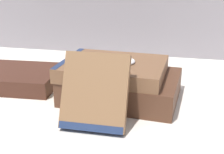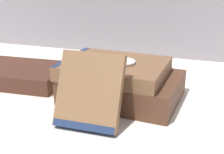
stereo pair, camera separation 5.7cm
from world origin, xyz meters
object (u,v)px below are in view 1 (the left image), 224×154
(book_leaning_front, at_px, (95,95))
(reading_glasses, at_px, (109,71))
(book_flat_top, at_px, (111,68))
(pocket_watch, at_px, (124,61))
(book_flat_bottom, at_px, (119,86))
(book_side_left, at_px, (3,77))

(book_leaning_front, relative_size, reading_glasses, 1.26)
(book_flat_top, xyz_separation_m, pocket_watch, (0.03, -0.00, 0.02))
(book_flat_bottom, xyz_separation_m, book_flat_top, (-0.02, -0.00, 0.04))
(book_leaning_front, bearing_deg, reading_glasses, 97.72)
(book_leaning_front, bearing_deg, book_flat_top, 89.48)
(book_flat_top, relative_size, book_leaning_front, 1.70)
(book_side_left, bearing_deg, book_flat_bottom, -7.14)
(book_flat_bottom, relative_size, pocket_watch, 4.93)
(book_flat_bottom, height_order, book_flat_top, book_flat_top)
(book_flat_bottom, height_order, pocket_watch, pocket_watch)
(pocket_watch, bearing_deg, reading_glasses, 112.29)
(book_side_left, relative_size, book_leaning_front, 2.03)
(book_flat_top, distance_m, pocket_watch, 0.03)
(reading_glasses, bearing_deg, pocket_watch, -80.82)
(book_leaning_front, height_order, pocket_watch, book_leaning_front)
(book_side_left, relative_size, reading_glasses, 2.56)
(book_flat_top, distance_m, reading_glasses, 0.17)
(reading_glasses, bearing_deg, book_leaning_front, -95.39)
(pocket_watch, bearing_deg, book_flat_bottom, 145.87)
(book_flat_bottom, height_order, book_leaning_front, book_leaning_front)
(book_flat_bottom, distance_m, book_side_left, 0.27)
(book_flat_bottom, height_order, reading_glasses, book_flat_bottom)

